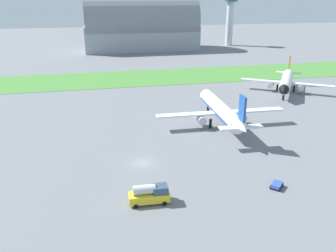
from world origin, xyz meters
name	(u,v)px	position (x,y,z in m)	size (l,w,h in m)	color
ground_plane	(142,163)	(0.00, 0.00, 0.00)	(600.00, 600.00, 0.00)	slate
grass_taxiway_strip	(116,79)	(0.00, 73.02, 0.04)	(360.00, 28.00, 0.08)	#478438
airplane_midfield_jet	(221,110)	(22.34, 16.20, 4.19)	(32.93, 32.28, 11.65)	white
airplane_parked_jet_far	(286,81)	(55.09, 41.69, 3.87)	(26.55, 26.60, 10.73)	white
baggage_cart_near_gate	(277,185)	(21.53, -14.18, 0.57)	(2.92, 2.92, 0.90)	#334FB2
fuel_truck_midfield	(150,194)	(-0.74, -13.99, 1.58)	(6.58, 2.83, 3.29)	yellow
hangar_distant	(141,25)	(20.30, 146.21, 13.95)	(65.08, 29.69, 31.84)	#9399A3
control_tower	(230,15)	(77.85, 152.15, 18.45)	(8.00, 8.00, 30.74)	silver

